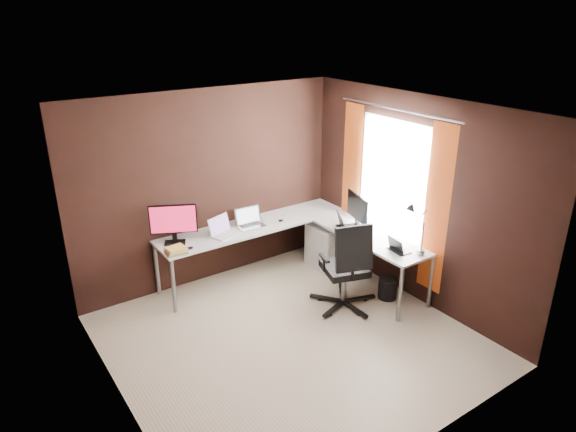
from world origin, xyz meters
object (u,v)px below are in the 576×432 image
Objects in this scene: laptop_black_big at (345,227)px; laptop_black_small at (398,248)px; laptop_silver at (250,222)px; laptop_white at (223,231)px; wastebasket at (388,288)px; drawer_pedestal at (327,246)px; book_stack at (176,250)px; desk_lamp at (415,223)px; office_chair at (345,282)px; monitor_left at (173,222)px; monitor_right at (357,209)px.

laptop_black_big is 1.51× the size of laptop_black_small.
laptop_silver reaches higher than laptop_black_small.
laptop_black_big is at bearing -49.58° from laptop_white.
laptop_black_big is 1.53× the size of wastebasket.
drawer_pedestal is 2.38× the size of book_stack.
laptop_black_big is 1.04m from desk_lamp.
desk_lamp reaches higher than office_chair.
laptop_black_small is 0.74m from office_chair.
office_chair is at bearing -34.09° from book_stack.
book_stack is at bearing -84.91° from monitor_left.
monitor_right reaches higher than laptop_black_small.
laptop_black_small is at bearing -14.11° from office_chair.
laptop_black_small is at bearing -109.83° from wastebasket.
monitor_right is 0.46× the size of office_chair.
book_stack is (-2.14, 0.15, 0.47)m from drawer_pedestal.
monitor_left is 2.68m from laptop_black_small.
book_stack is 0.95× the size of wastebasket.
monitor_right is 2.08× the size of book_stack.
book_stack is 0.22× the size of office_chair.
laptop_silver is 1.47× the size of book_stack.
office_chair is (-0.51, 0.32, -0.44)m from laptop_black_small.
monitor_right is 1.94× the size of laptop_black_small.
laptop_silver is 1.14m from book_stack.
laptop_white reaches higher than book_stack.
laptop_white is at bearing 144.64° from office_chair.
office_chair reaches higher than laptop_silver.
desk_lamp is 0.55× the size of office_chair.
office_chair is 0.62m from wastebasket.
laptop_black_big is at bearing -38.56° from laptop_silver.
monitor_right is 2.33m from book_stack.
laptop_white is at bearing 136.72° from wastebasket.
laptop_white is 0.66× the size of desk_lamp.
laptop_silver is (-1.12, 0.83, -0.20)m from monitor_right.
drawer_pedestal is 1.48× the size of laptop_white.
laptop_black_big reaches higher than wastebasket.
laptop_white is at bearing 79.04° from monitor_right.
office_chair reaches higher than drawer_pedestal.
desk_lamp is at bearing -86.03° from wastebasket.
laptop_black_big is at bearing 69.37° from office_chair.
laptop_silver is 0.60× the size of desk_lamp.
monitor_left is 0.84× the size of desk_lamp.
book_stack is at bearing 176.00° from drawer_pedestal.
monitor_right is 0.28m from laptop_black_big.
laptop_white is at bearing 14.88° from monitor_left.
office_chair is at bearing 64.22° from laptop_black_small.
desk_lamp is 1.03m from wastebasket.
monitor_right is at bearing -78.62° from drawer_pedestal.
laptop_white is at bearing 167.91° from drawer_pedestal.
laptop_black_small is at bearing -89.53° from drawer_pedestal.
desk_lamp is (0.08, -0.15, 0.35)m from laptop_black_small.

